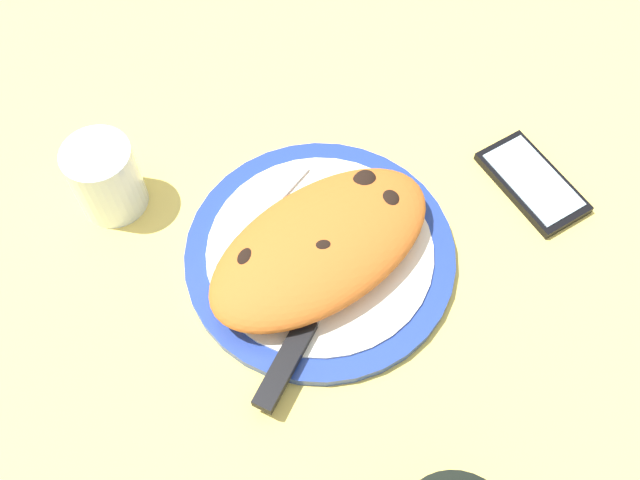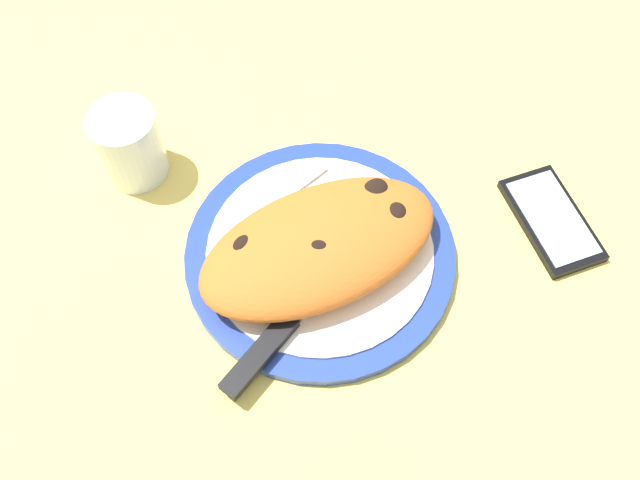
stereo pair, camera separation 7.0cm
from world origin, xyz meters
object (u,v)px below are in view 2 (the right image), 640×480
object	(u,v)px
water_glass	(130,148)
calzone	(319,246)
smartphone	(551,220)
knife	(281,330)
fork	(260,215)
plate	(320,254)

from	to	relation	value
water_glass	calzone	bearing A→B (deg)	112.96
smartphone	knife	bearing A→B (deg)	-11.10
calzone	fork	xyz separation A→B (cm)	(2.08, -7.62, -2.21)
plate	calzone	world-z (taller)	calzone
calzone	smartphone	bearing A→B (deg)	155.54
plate	water_glass	size ratio (longest dim) A/B	3.23
calzone	knife	distance (cm)	9.05
plate	calzone	bearing A→B (deg)	50.02
fork	water_glass	xyz separation A→B (cm)	(7.10, -14.07, 2.00)
plate	fork	xyz separation A→B (cm)	(2.66, -6.93, 1.01)
smartphone	calzone	bearing A→B (deg)	-24.46
calzone	fork	world-z (taller)	calzone
knife	water_glass	size ratio (longest dim) A/B	2.60
plate	smartphone	world-z (taller)	plate
calzone	knife	bearing A→B (deg)	29.74
fork	smartphone	bearing A→B (deg)	144.14
plate	smartphone	bearing A→B (deg)	153.54
calzone	water_glass	size ratio (longest dim) A/B	3.12
knife	water_glass	world-z (taller)	water_glass
knife	smartphone	size ratio (longest dim) A/B	1.64
knife	plate	bearing A→B (deg)	-148.42
fork	smartphone	xyz separation A→B (cm)	(-24.88, 17.98, -1.17)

